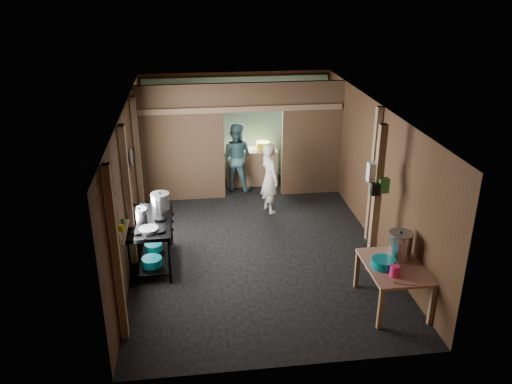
{
  "coord_description": "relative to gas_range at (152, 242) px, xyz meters",
  "views": [
    {
      "loc": [
        -1.12,
        -8.83,
        4.79
      ],
      "look_at": [
        0.0,
        -0.2,
        1.1
      ],
      "focal_mm": 36.77,
      "sensor_mm": 36.0,
      "label": 1
    }
  ],
  "objects": [
    {
      "name": "partition_right",
      "position": [
        3.46,
        2.83,
        0.87
      ],
      "size": [
        1.35,
        0.1,
        2.6
      ],
      "primitive_type": "cube",
      "color": "brown",
      "rests_on": "floor"
    },
    {
      "name": "cross_beam",
      "position": [
        1.88,
        2.78,
        1.62
      ],
      "size": [
        4.4,
        0.12,
        0.12
      ],
      "primitive_type": "cube",
      "color": "#A48157",
      "rests_on": "wall_left"
    },
    {
      "name": "post_left_a",
      "position": [
        -0.3,
        -1.97,
        0.87
      ],
      "size": [
        0.1,
        0.12,
        2.6
      ],
      "primitive_type": "cube",
      "color": "#A48157",
      "rests_on": "floor"
    },
    {
      "name": "gas_range",
      "position": [
        0.0,
        0.0,
        0.0
      ],
      "size": [
        0.75,
        1.46,
        0.86
      ],
      "primitive_type": null,
      "color": "black",
      "rests_on": "floor"
    },
    {
      "name": "wall_shelf",
      "position": [
        -0.27,
        -1.47,
        0.97
      ],
      "size": [
        0.14,
        0.8,
        0.03
      ],
      "primitive_type": "cube",
      "color": "#A48157",
      "rests_on": "wall_left"
    },
    {
      "name": "pink_bucket",
      "position": [
        3.59,
        -1.99,
        0.35
      ],
      "size": [
        0.18,
        0.18,
        0.16
      ],
      "primitive_type": "cylinder",
      "rotation": [
        0.0,
        0.0,
        -0.44
      ],
      "color": "#FB2477",
      "rests_on": "prep_table"
    },
    {
      "name": "bag_white",
      "position": [
        3.68,
        -0.59,
        1.35
      ],
      "size": [
        0.22,
        0.15,
        0.32
      ],
      "primitive_type": "cube",
      "color": "silver",
      "rests_on": "post_free"
    },
    {
      "name": "wash_basin",
      "position": [
        3.52,
        -1.72,
        0.33
      ],
      "size": [
        0.44,
        0.44,
        0.13
      ],
      "primitive_type": "cylinder",
      "rotation": [
        0.0,
        0.0,
        0.28
      ],
      "color": "#07828C",
      "rests_on": "prep_table"
    },
    {
      "name": "red_cup",
      "position": [
        1.95,
        3.58,
        0.48
      ],
      "size": [
        0.11,
        0.11,
        0.13
      ],
      "primitive_type": "cylinder",
      "color": "maroon",
      "rests_on": "back_counter"
    },
    {
      "name": "floor",
      "position": [
        1.88,
        0.63,
        -0.43
      ],
      "size": [
        4.5,
        7.0,
        0.0
      ],
      "primitive_type": "cube",
      "color": "black",
      "rests_on": "ground"
    },
    {
      "name": "blue_tub_back",
      "position": [
        0.0,
        0.21,
        -0.2
      ],
      "size": [
        0.31,
        0.31,
        0.12
      ],
      "primitive_type": "cylinder",
      "color": "#07828C",
      "rests_on": "gas_range"
    },
    {
      "name": "wall_clock",
      "position": [
        2.13,
        4.03,
        1.47
      ],
      "size": [
        0.2,
        0.03,
        0.2
      ],
      "primitive_type": "cylinder",
      "rotation": [
        1.57,
        0.0,
        0.0
      ],
      "color": "silver",
      "rests_on": "wall_back"
    },
    {
      "name": "wall_front",
      "position": [
        1.88,
        -2.87,
        0.87
      ],
      "size": [
        4.5,
        0.0,
        2.6
      ],
      "primitive_type": "cube",
      "color": "#482D1A",
      "rests_on": "ground"
    },
    {
      "name": "blue_tub_front",
      "position": [
        0.0,
        -0.33,
        -0.19
      ],
      "size": [
        0.34,
        0.34,
        0.14
      ],
      "primitive_type": "cylinder",
      "color": "#07828C",
      "rests_on": "gas_range"
    },
    {
      "name": "post_left_c",
      "position": [
        -0.3,
        1.83,
        0.87
      ],
      "size": [
        0.1,
        0.12,
        2.6
      ],
      "primitive_type": "cube",
      "color": "#A48157",
      "rests_on": "floor"
    },
    {
      "name": "post_left_b",
      "position": [
        -0.3,
        -0.17,
        0.87
      ],
      "size": [
        0.1,
        0.12,
        2.6
      ],
      "primitive_type": "cube",
      "color": "#A48157",
      "rests_on": "floor"
    },
    {
      "name": "wall_back",
      "position": [
        1.88,
        4.13,
        0.87
      ],
      "size": [
        4.5,
        0.0,
        2.6
      ],
      "primitive_type": "cube",
      "color": "#482D1A",
      "rests_on": "ground"
    },
    {
      "name": "frying_pan",
      "position": [
        0.0,
        -0.41,
        0.46
      ],
      "size": [
        0.41,
        0.59,
        0.07
      ],
      "primitive_type": null,
      "rotation": [
        0.0,
        0.0,
        0.18
      ],
      "color": "gray",
      "rests_on": "gas_range"
    },
    {
      "name": "prep_table",
      "position": [
        3.71,
        -1.71,
        -0.08
      ],
      "size": [
        0.86,
        1.18,
        0.7
      ],
      "primitive_type": null,
      "color": "#9E705D",
      "rests_on": "floor"
    },
    {
      "name": "pan_lid_small",
      "position": [
        -0.33,
        1.43,
        1.12
      ],
      "size": [
        0.03,
        0.3,
        0.3
      ],
      "primitive_type": "cylinder",
      "rotation": [
        0.0,
        1.57,
        0.0
      ],
      "color": "black",
      "rests_on": "wall_left"
    },
    {
      "name": "pan_lid_big",
      "position": [
        -0.33,
        1.03,
        1.22
      ],
      "size": [
        0.03,
        0.34,
        0.34
      ],
      "primitive_type": "cylinder",
      "rotation": [
        0.0,
        1.57,
        0.0
      ],
      "color": "gray",
      "rests_on": "wall_left"
    },
    {
      "name": "stock_pot",
      "position": [
        3.86,
        -1.48,
        0.47
      ],
      "size": [
        0.39,
        0.39,
        0.45
      ],
      "primitive_type": null,
      "rotation": [
        0.0,
        0.0,
        -0.04
      ],
      "color": "silver",
      "rests_on": "prep_table"
    },
    {
      "name": "post_right",
      "position": [
        4.06,
        0.43,
        0.87
      ],
      "size": [
        0.1,
        0.12,
        2.6
      ],
      "primitive_type": "cube",
      "color": "#A48157",
      "rests_on": "floor"
    },
    {
      "name": "jar_green",
      "position": [
        -0.27,
        -1.25,
        1.03
      ],
      "size": [
        0.06,
        0.06,
        0.1
      ],
      "primitive_type": "cylinder",
      "color": "#398E3E",
      "rests_on": "wall_shelf"
    },
    {
      "name": "partition_header",
      "position": [
        2.13,
        2.83,
        1.87
      ],
      "size": [
        1.3,
        0.1,
        0.6
      ],
      "primitive_type": "cube",
      "color": "brown",
      "rests_on": "wall_back"
    },
    {
      "name": "wall_left",
      "position": [
        -0.37,
        0.63,
        0.87
      ],
      "size": [
        0.0,
        7.0,
        2.6
      ],
      "primitive_type": "cube",
      "color": "#482D1A",
      "rests_on": "ground"
    },
    {
      "name": "back_counter",
      "position": [
        2.18,
        3.58,
        -0.01
      ],
      "size": [
        1.2,
        0.5,
        0.85
      ],
      "primitive_type": "cube",
      "color": "#A48157",
      "rests_on": "floor"
    },
    {
      "name": "yellow_tub",
      "position": [
        2.46,
        3.58,
        0.51
      ],
      "size": [
        0.33,
        0.33,
        0.18
      ],
      "primitive_type": "cylinder",
      "color": "yellow",
      "rests_on": "back_counter"
    },
    {
      "name": "worker_back",
      "position": [
        1.77,
        3.25,
        0.38
      ],
      "size": [
        0.94,
        0.83,
        1.61
      ],
      "primitive_type": "imported",
      "rotation": [
        0.0,
        0.0,
        2.82
      ],
      "color": "slate",
      "rests_on": "floor"
    },
    {
      "name": "jar_yellow",
      "position": [
        -0.27,
        -1.47,
        1.03
      ],
      "size": [
        0.08,
        0.08,
        0.1
      ],
      "primitive_type": "cylinder",
      "color": "yellow",
      "rests_on": "wall_shelf"
    },
    {
      "name": "turquoise_panel",
      "position": [
        1.88,
        4.07,
        0.82
      ],
      "size": [
        4.4,
        0.06,
        2.5
      ],
      "primitive_type": "cube",
      "color": "#78A3A0",
      "rests_on": "wall_back"
    },
    {
      "name": "bag_black",
      "position": [
        3.66,
        -0.75,
        1.12
      ],
      "size": [
        0.14,
        0.1,
        0.2
      ],
      "primitive_type": "cube",
      "color": "black",
      "rests_on": "post_free"
    },
    {
      "name": "stove_pot_med",
      "position": [
        -0.17,
        0.02,
        0.53
      ],
      "size": [
        0.34,
        0.34,
        0.23
      ],
      "primitive_type": null,
      "rotation": [
        0.0,
        0.0,
        0.32
      ],
      "color": "silver",
      "rests_on": "gas_range"
    },
    {
      "name": "bag_green",
      "position": [
        3.8,
        -0.73,
        1.17
      ],
      "size": [
        0.16,
        0.12,
        0.24
      ],
      "primitive_type": "cube",
      "color": "#398E3E",
      "rests_on": "post_free"
    },
    {
      "name": "jar_white",
      "position": [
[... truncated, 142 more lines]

